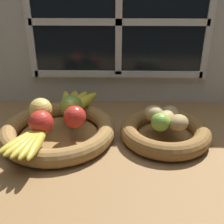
{
  "coord_description": "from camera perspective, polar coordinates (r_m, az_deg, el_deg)",
  "views": [
    {
      "loc": [
        -0.2,
        -71.29,
        43.42
      ],
      "look_at": [
        -1.91,
        -0.49,
        9.23
      ],
      "focal_mm": 42.98,
      "sensor_mm": 36.0,
      "label": 1
    }
  ],
  "objects": [
    {
      "name": "ground_plane",
      "position": [
        0.84,
        1.31,
        -6.45
      ],
      "size": [
        140.0,
        90.0,
        3.0
      ],
      "primitive_type": "cube",
      "color": "olive"
    },
    {
      "name": "back_wall",
      "position": [
        1.02,
        1.55,
        17.02
      ],
      "size": [
        140.0,
        4.6,
        55.0
      ],
      "color": "silver",
      "rests_on": "ground_plane"
    },
    {
      "name": "fruit_bowl_left",
      "position": [
        0.84,
        -11.24,
        -4.07
      ],
      "size": [
        35.03,
        35.03,
        5.23
      ],
      "color": "olive",
      "rests_on": "ground_plane"
    },
    {
      "name": "fruit_bowl_right",
      "position": [
        0.83,
        11.33,
        -4.33
      ],
      "size": [
        27.4,
        27.4,
        5.23
      ],
      "color": "brown",
      "rests_on": "ground_plane"
    },
    {
      "name": "apple_green_back",
      "position": [
        0.84,
        -8.51,
        1.25
      ],
      "size": [
        7.07,
        7.07,
        7.07
      ],
      "primitive_type": "sphere",
      "color": "#7AA338",
      "rests_on": "fruit_bowl_left"
    },
    {
      "name": "apple_golden_left",
      "position": [
        0.84,
        -14.72,
        0.46
      ],
      "size": [
        7.25,
        7.25,
        7.25
      ],
      "primitive_type": "sphere",
      "color": "#DBB756",
      "rests_on": "fruit_bowl_left"
    },
    {
      "name": "apple_red_front",
      "position": [
        0.77,
        -14.7,
        -2.17
      ],
      "size": [
        6.8,
        6.8,
        6.8
      ],
      "primitive_type": "sphere",
      "color": "red",
      "rests_on": "fruit_bowl_left"
    },
    {
      "name": "apple_red_right",
      "position": [
        0.78,
        -7.77,
        -1.03
      ],
      "size": [
        6.57,
        6.57,
        6.57
      ],
      "primitive_type": "sphere",
      "color": "red",
      "rests_on": "fruit_bowl_left"
    },
    {
      "name": "banana_bunch_front",
      "position": [
        0.73,
        -16.78,
        -5.81
      ],
      "size": [
        10.87,
        17.37,
        2.63
      ],
      "color": "gold",
      "rests_on": "fruit_bowl_left"
    },
    {
      "name": "banana_bunch_back",
      "position": [
        0.92,
        -7.68,
        2.08
      ],
      "size": [
        14.59,
        19.75,
        3.27
      ],
      "color": "yellow",
      "rests_on": "fruit_bowl_left"
    },
    {
      "name": "potato_large",
      "position": [
        0.81,
        11.63,
        -1.34
      ],
      "size": [
        7.35,
        8.03,
        4.2
      ],
      "primitive_type": "ellipsoid",
      "rotation": [
        0.0,
        0.0,
        4.16
      ],
      "color": "tan",
      "rests_on": "fruit_bowl_right"
    },
    {
      "name": "potato_oblong",
      "position": [
        0.82,
        9.15,
        -0.31
      ],
      "size": [
        7.73,
        7.01,
        4.89
      ],
      "primitive_type": "ellipsoid",
      "rotation": [
        0.0,
        0.0,
        2.87
      ],
      "color": "tan",
      "rests_on": "fruit_bowl_right"
    },
    {
      "name": "potato_small",
      "position": [
        0.79,
        14.04,
        -2.19
      ],
      "size": [
        8.32,
        8.25,
        4.55
      ],
      "primitive_type": "ellipsoid",
      "rotation": [
        0.0,
        0.0,
        3.85
      ],
      "color": "#A38451",
      "rests_on": "fruit_bowl_right"
    },
    {
      "name": "potato_back",
      "position": [
        0.85,
        12.4,
        -0.18
      ],
      "size": [
        6.27,
        7.56,
        4.02
      ],
      "primitive_type": "ellipsoid",
      "rotation": [
        0.0,
        0.0,
        1.4
      ],
      "color": "tan",
      "rests_on": "fruit_bowl_right"
    },
    {
      "name": "lime_near",
      "position": [
        0.77,
        10.37,
        -2.13
      ],
      "size": [
        5.32,
        5.32,
        5.32
      ],
      "primitive_type": "sphere",
      "color": "#7AAD3D",
      "rests_on": "fruit_bowl_right"
    }
  ]
}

